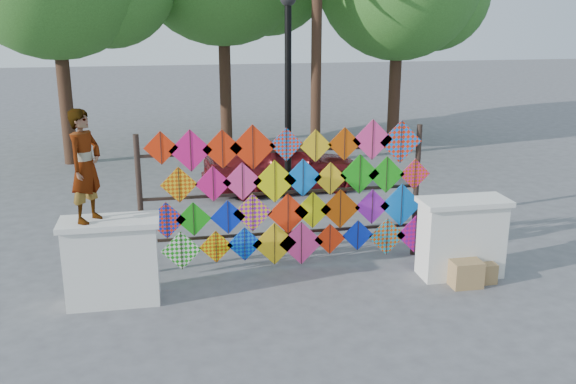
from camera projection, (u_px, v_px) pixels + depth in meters
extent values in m
plane|color=slate|center=(293.00, 282.00, 10.09)|extent=(80.00, 80.00, 0.00)
cube|color=white|center=(112.00, 264.00, 9.26)|extent=(1.30, 0.55, 1.20)
cube|color=white|center=(109.00, 222.00, 9.08)|extent=(1.40, 0.65, 0.08)
cube|color=white|center=(461.00, 240.00, 10.21)|extent=(1.30, 0.55, 1.20)
cube|color=white|center=(464.00, 202.00, 10.03)|extent=(1.40, 0.65, 0.08)
cylinder|color=black|center=(140.00, 206.00, 10.12)|extent=(0.09, 0.09, 2.30)
cylinder|color=black|center=(416.00, 191.00, 10.93)|extent=(0.09, 0.09, 2.30)
cube|color=black|center=(284.00, 233.00, 10.69)|extent=(4.60, 0.04, 0.04)
cube|color=black|center=(284.00, 192.00, 10.50)|extent=(4.60, 0.04, 0.04)
cube|color=black|center=(283.00, 151.00, 10.30)|extent=(4.60, 0.04, 0.04)
cube|color=#F42C0A|center=(161.00, 148.00, 9.87)|extent=(0.53, 0.01, 0.53)
cube|color=black|center=(161.00, 148.00, 9.85)|extent=(0.01, 0.01, 0.52)
cube|color=#EA1673|center=(191.00, 151.00, 9.96)|extent=(0.68, 0.01, 0.68)
cube|color=black|center=(191.00, 151.00, 9.95)|extent=(0.01, 0.01, 0.67)
cube|color=#F42C0A|center=(222.00, 149.00, 10.05)|extent=(0.63, 0.01, 0.63)
cube|color=black|center=(222.00, 149.00, 10.04)|extent=(0.01, 0.01, 0.62)
cube|color=#F42C0A|center=(253.00, 147.00, 10.13)|extent=(0.74, 0.01, 0.74)
cube|color=black|center=(253.00, 147.00, 10.12)|extent=(0.01, 0.01, 0.72)
cube|color=#F42C0A|center=(286.00, 144.00, 10.22)|extent=(0.55, 0.01, 0.55)
cube|color=black|center=(286.00, 145.00, 10.21)|extent=(0.01, 0.01, 0.54)
cube|color=yellow|center=(316.00, 146.00, 10.32)|extent=(0.54, 0.01, 0.54)
cube|color=black|center=(316.00, 146.00, 10.31)|extent=(0.01, 0.01, 0.53)
cube|color=#D14A06|center=(345.00, 144.00, 10.40)|extent=(0.56, 0.01, 0.56)
cube|color=black|center=(345.00, 144.00, 10.39)|extent=(0.01, 0.01, 0.55)
cube|color=#FF378A|center=(372.00, 140.00, 10.47)|extent=(0.68, 0.01, 0.68)
cube|color=black|center=(373.00, 140.00, 10.46)|extent=(0.01, 0.01, 0.67)
cube|color=blue|center=(401.00, 142.00, 10.57)|extent=(0.72, 0.01, 0.72)
cube|color=black|center=(401.00, 142.00, 10.56)|extent=(0.01, 0.01, 0.71)
cube|color=yellow|center=(179.00, 185.00, 10.04)|extent=(0.59, 0.01, 0.59)
cube|color=black|center=(179.00, 185.00, 10.03)|extent=(0.01, 0.01, 0.58)
cube|color=#EA1673|center=(213.00, 184.00, 10.13)|extent=(0.58, 0.01, 0.58)
cube|color=black|center=(213.00, 184.00, 10.12)|extent=(0.01, 0.01, 0.57)
cube|color=#FF378A|center=(242.00, 182.00, 10.21)|extent=(0.63, 0.01, 0.63)
cube|color=black|center=(242.00, 182.00, 10.20)|extent=(0.01, 0.01, 0.62)
cube|color=yellow|center=(275.00, 181.00, 10.31)|extent=(0.71, 0.01, 0.71)
cube|color=black|center=(275.00, 182.00, 10.30)|extent=(0.01, 0.01, 0.70)
cube|color=blue|center=(303.00, 178.00, 10.38)|extent=(0.64, 0.01, 0.64)
cube|color=black|center=(303.00, 178.00, 10.37)|extent=(0.01, 0.01, 0.62)
cube|color=yellow|center=(330.00, 179.00, 10.48)|extent=(0.55, 0.01, 0.55)
cube|color=black|center=(331.00, 179.00, 10.46)|extent=(0.01, 0.01, 0.54)
cube|color=#179F13|center=(360.00, 174.00, 10.55)|extent=(0.68, 0.01, 0.68)
cube|color=black|center=(360.00, 174.00, 10.54)|extent=(0.01, 0.01, 0.66)
cube|color=#179F13|center=(387.00, 175.00, 10.64)|extent=(0.63, 0.01, 0.63)
cube|color=black|center=(387.00, 175.00, 10.63)|extent=(0.01, 0.01, 0.62)
cube|color=#EA1673|center=(415.00, 174.00, 10.73)|extent=(0.54, 0.01, 0.54)
cube|color=black|center=(415.00, 174.00, 10.72)|extent=(0.01, 0.01, 0.53)
cube|color=#F42C0A|center=(167.00, 220.00, 10.12)|extent=(0.61, 0.01, 0.61)
cube|color=black|center=(167.00, 221.00, 10.10)|extent=(0.01, 0.01, 0.60)
cube|color=#179F13|center=(194.00, 219.00, 10.19)|extent=(0.57, 0.01, 0.57)
cube|color=black|center=(194.00, 219.00, 10.18)|extent=(0.01, 0.01, 0.56)
cube|color=#0825C7|center=(228.00, 217.00, 10.29)|extent=(0.57, 0.01, 0.57)
cube|color=black|center=(228.00, 217.00, 10.28)|extent=(0.01, 0.01, 0.56)
cube|color=yellow|center=(253.00, 213.00, 10.35)|extent=(0.64, 0.01, 0.64)
cube|color=black|center=(253.00, 213.00, 10.33)|extent=(0.01, 0.01, 0.63)
cube|color=#F42C0A|center=(288.00, 214.00, 10.46)|extent=(0.69, 0.01, 0.69)
cube|color=black|center=(288.00, 214.00, 10.45)|extent=(0.01, 0.01, 0.68)
cube|color=yellow|center=(313.00, 210.00, 10.53)|extent=(0.63, 0.01, 0.63)
cube|color=black|center=(313.00, 210.00, 10.52)|extent=(0.01, 0.01, 0.62)
cube|color=#D14A06|center=(340.00, 209.00, 10.61)|extent=(0.68, 0.01, 0.68)
cube|color=black|center=(340.00, 209.00, 10.60)|extent=(0.01, 0.01, 0.67)
cube|color=purple|center=(372.00, 207.00, 10.71)|extent=(0.61, 0.01, 0.61)
cube|color=black|center=(372.00, 207.00, 10.70)|extent=(0.01, 0.01, 0.60)
cube|color=blue|center=(401.00, 205.00, 10.80)|extent=(0.75, 0.01, 0.75)
cube|color=black|center=(402.00, 205.00, 10.79)|extent=(0.01, 0.01, 0.74)
cube|color=#179F13|center=(181.00, 251.00, 10.26)|extent=(0.65, 0.01, 0.65)
cube|color=black|center=(181.00, 251.00, 10.25)|extent=(0.01, 0.01, 0.64)
cube|color=yellow|center=(216.00, 247.00, 10.35)|extent=(0.55, 0.01, 0.55)
cube|color=black|center=(216.00, 247.00, 10.34)|extent=(0.01, 0.01, 0.54)
cube|color=blue|center=(245.00, 244.00, 10.43)|extent=(0.58, 0.01, 0.58)
cube|color=black|center=(245.00, 244.00, 10.41)|extent=(0.01, 0.01, 0.57)
cube|color=yellow|center=(275.00, 244.00, 10.52)|extent=(0.73, 0.01, 0.73)
cube|color=black|center=(275.00, 244.00, 10.51)|extent=(0.01, 0.01, 0.72)
cube|color=#FF378A|center=(301.00, 243.00, 10.61)|extent=(0.75, 0.01, 0.75)
cube|color=black|center=(301.00, 243.00, 10.60)|extent=(0.01, 0.01, 0.74)
cube|color=#F42C0A|center=(330.00, 239.00, 10.68)|extent=(0.53, 0.01, 0.53)
cube|color=black|center=(330.00, 239.00, 10.67)|extent=(0.01, 0.01, 0.53)
cube|color=#0825C7|center=(358.00, 235.00, 10.76)|extent=(0.54, 0.01, 0.54)
cube|color=black|center=(358.00, 235.00, 10.75)|extent=(0.01, 0.01, 0.53)
cube|color=#D14A06|center=(387.00, 237.00, 10.87)|extent=(0.66, 0.01, 0.66)
cube|color=black|center=(387.00, 237.00, 10.85)|extent=(0.01, 0.01, 0.65)
cube|color=purple|center=(415.00, 234.00, 10.95)|extent=(0.67, 0.01, 0.67)
cube|color=black|center=(415.00, 234.00, 10.94)|extent=(0.01, 0.01, 0.66)
cylinder|color=#3F271B|center=(65.00, 94.00, 17.25)|extent=(0.36, 0.36, 3.85)
cylinder|color=#3F271B|center=(225.00, 77.00, 19.90)|extent=(0.36, 0.36, 4.12)
cylinder|color=#3F271B|center=(395.00, 89.00, 19.45)|extent=(0.36, 0.36, 3.58)
cylinder|color=#3F271B|center=(316.00, 62.00, 17.27)|extent=(0.28, 0.28, 5.50)
imported|color=#99999E|center=(85.00, 166.00, 8.80)|extent=(0.62, 0.69, 1.59)
imported|color=maroon|center=(282.00, 165.00, 14.99)|extent=(3.80, 1.83, 1.25)
cylinder|color=black|center=(288.00, 128.00, 11.45)|extent=(0.12, 0.12, 4.20)
cube|color=#9E714C|center=(465.00, 273.00, 9.94)|extent=(0.47, 0.42, 0.42)
cube|color=#9E714C|center=(482.00, 272.00, 10.09)|extent=(0.38, 0.35, 0.32)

